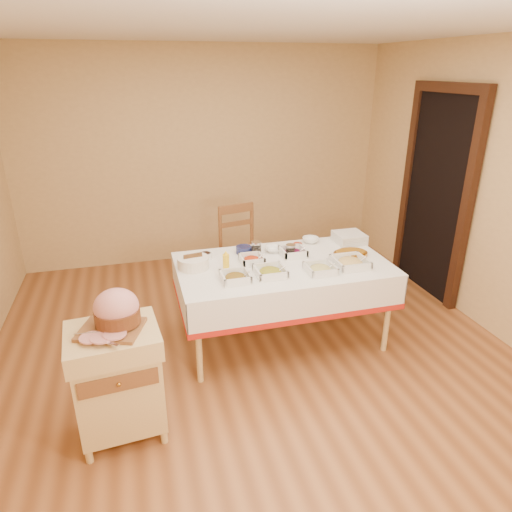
{
  "coord_description": "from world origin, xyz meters",
  "views": [
    {
      "loc": [
        -0.89,
        -3.13,
        2.33
      ],
      "look_at": [
        0.03,
        0.2,
        0.9
      ],
      "focal_mm": 32.0,
      "sensor_mm": 36.0,
      "label": 1
    }
  ],
  "objects_px": {
    "plate_stack": "(349,238)",
    "preserve_jar_right": "(290,251)",
    "ham_on_board": "(116,312)",
    "preserve_jar_left": "(256,249)",
    "mustard_bottle": "(226,261)",
    "butcher_cart": "(118,377)",
    "dining_table": "(283,280)",
    "dining_chair": "(242,250)",
    "brass_platter": "(350,254)",
    "bread_basket": "(193,262)"
  },
  "relations": [
    {
      "from": "dining_chair",
      "to": "brass_platter",
      "type": "distance_m",
      "value": 1.29
    },
    {
      "from": "bread_basket",
      "to": "dining_table",
      "type": "bearing_deg",
      "value": -8.21
    },
    {
      "from": "ham_on_board",
      "to": "preserve_jar_right",
      "type": "relative_size",
      "value": 3.54
    },
    {
      "from": "plate_stack",
      "to": "preserve_jar_right",
      "type": "bearing_deg",
      "value": -165.02
    },
    {
      "from": "plate_stack",
      "to": "dining_table",
      "type": "bearing_deg",
      "value": -158.35
    },
    {
      "from": "preserve_jar_left",
      "to": "dining_table",
      "type": "bearing_deg",
      "value": -57.88
    },
    {
      "from": "butcher_cart",
      "to": "preserve_jar_left",
      "type": "height_order",
      "value": "preserve_jar_left"
    },
    {
      "from": "butcher_cart",
      "to": "mustard_bottle",
      "type": "relative_size",
      "value": 4.7
    },
    {
      "from": "brass_platter",
      "to": "preserve_jar_left",
      "type": "bearing_deg",
      "value": 162.18
    },
    {
      "from": "butcher_cart",
      "to": "preserve_jar_left",
      "type": "distance_m",
      "value": 1.69
    },
    {
      "from": "preserve_jar_right",
      "to": "plate_stack",
      "type": "distance_m",
      "value": 0.69
    },
    {
      "from": "dining_chair",
      "to": "preserve_jar_right",
      "type": "xyz_separation_m",
      "value": [
        0.23,
        -0.88,
        0.31
      ]
    },
    {
      "from": "dining_chair",
      "to": "preserve_jar_left",
      "type": "xyz_separation_m",
      "value": [
        -0.05,
        -0.74,
        0.31
      ]
    },
    {
      "from": "ham_on_board",
      "to": "preserve_jar_left",
      "type": "xyz_separation_m",
      "value": [
        1.2,
        1.06,
        -0.11
      ]
    },
    {
      "from": "preserve_jar_right",
      "to": "mustard_bottle",
      "type": "relative_size",
      "value": 0.65
    },
    {
      "from": "mustard_bottle",
      "to": "plate_stack",
      "type": "relative_size",
      "value": 0.64
    },
    {
      "from": "dining_chair",
      "to": "bread_basket",
      "type": "xyz_separation_m",
      "value": [
        -0.64,
        -0.9,
        0.3
      ]
    },
    {
      "from": "preserve_jar_left",
      "to": "mustard_bottle",
      "type": "bearing_deg",
      "value": -141.66
    },
    {
      "from": "butcher_cart",
      "to": "preserve_jar_right",
      "type": "distance_m",
      "value": 1.83
    },
    {
      "from": "bread_basket",
      "to": "plate_stack",
      "type": "height_order",
      "value": "bread_basket"
    },
    {
      "from": "preserve_jar_left",
      "to": "brass_platter",
      "type": "bearing_deg",
      "value": -17.82
    },
    {
      "from": "dining_table",
      "to": "preserve_jar_left",
      "type": "distance_m",
      "value": 0.38
    },
    {
      "from": "dining_table",
      "to": "bread_basket",
      "type": "relative_size",
      "value": 6.87
    },
    {
      "from": "mustard_bottle",
      "to": "preserve_jar_right",
      "type": "bearing_deg",
      "value": 12.14
    },
    {
      "from": "ham_on_board",
      "to": "preserve_jar_left",
      "type": "distance_m",
      "value": 1.61
    },
    {
      "from": "butcher_cart",
      "to": "dining_chair",
      "type": "xyz_separation_m",
      "value": [
        1.29,
        1.84,
        0.05
      ]
    },
    {
      "from": "butcher_cart",
      "to": "bread_basket",
      "type": "distance_m",
      "value": 1.19
    },
    {
      "from": "mustard_bottle",
      "to": "brass_platter",
      "type": "relative_size",
      "value": 0.53
    },
    {
      "from": "dining_table",
      "to": "mustard_bottle",
      "type": "relative_size",
      "value": 10.59
    },
    {
      "from": "butcher_cart",
      "to": "preserve_jar_right",
      "type": "bearing_deg",
      "value": 32.2
    },
    {
      "from": "mustard_bottle",
      "to": "brass_platter",
      "type": "height_order",
      "value": "mustard_bottle"
    },
    {
      "from": "butcher_cart",
      "to": "mustard_bottle",
      "type": "xyz_separation_m",
      "value": [
        0.91,
        0.83,
        0.38
      ]
    },
    {
      "from": "butcher_cart",
      "to": "preserve_jar_left",
      "type": "xyz_separation_m",
      "value": [
        1.24,
        1.09,
        0.35
      ]
    },
    {
      "from": "bread_basket",
      "to": "preserve_jar_right",
      "type": "bearing_deg",
      "value": 1.38
    },
    {
      "from": "preserve_jar_right",
      "to": "plate_stack",
      "type": "bearing_deg",
      "value": 14.98
    },
    {
      "from": "dining_chair",
      "to": "preserve_jar_right",
      "type": "distance_m",
      "value": 0.96
    },
    {
      "from": "dining_chair",
      "to": "plate_stack",
      "type": "bearing_deg",
      "value": -38.1
    },
    {
      "from": "plate_stack",
      "to": "brass_platter",
      "type": "bearing_deg",
      "value": -113.92
    },
    {
      "from": "butcher_cart",
      "to": "brass_platter",
      "type": "xyz_separation_m",
      "value": [
        2.05,
        0.83,
        0.32
      ]
    },
    {
      "from": "butcher_cart",
      "to": "brass_platter",
      "type": "distance_m",
      "value": 2.24
    },
    {
      "from": "preserve_jar_left",
      "to": "plate_stack",
      "type": "height_order",
      "value": "preserve_jar_left"
    },
    {
      "from": "preserve_jar_left",
      "to": "mustard_bottle",
      "type": "height_order",
      "value": "mustard_bottle"
    },
    {
      "from": "preserve_jar_left",
      "to": "preserve_jar_right",
      "type": "relative_size",
      "value": 1.06
    },
    {
      "from": "preserve_jar_left",
      "to": "plate_stack",
      "type": "distance_m",
      "value": 0.94
    },
    {
      "from": "dining_table",
      "to": "plate_stack",
      "type": "relative_size",
      "value": 6.83
    },
    {
      "from": "bread_basket",
      "to": "brass_platter",
      "type": "xyz_separation_m",
      "value": [
        1.4,
        -0.11,
        -0.03
      ]
    },
    {
      "from": "dining_chair",
      "to": "preserve_jar_right",
      "type": "bearing_deg",
      "value": -75.24
    },
    {
      "from": "dining_chair",
      "to": "preserve_jar_left",
      "type": "bearing_deg",
      "value": -93.71
    },
    {
      "from": "dining_table",
      "to": "plate_stack",
      "type": "distance_m",
      "value": 0.86
    },
    {
      "from": "dining_table",
      "to": "preserve_jar_right",
      "type": "height_order",
      "value": "preserve_jar_right"
    }
  ]
}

